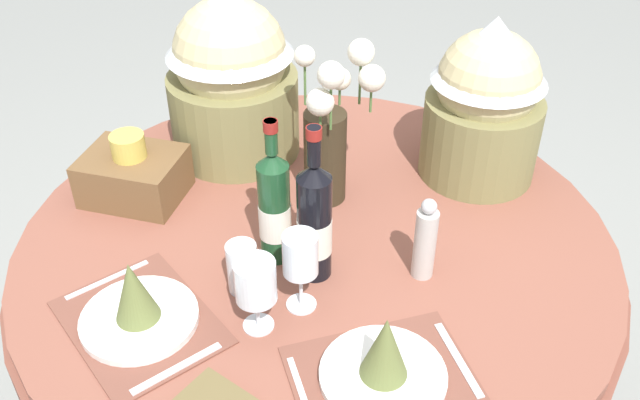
{
  "coord_description": "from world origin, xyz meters",
  "views": [
    {
      "loc": [
        0.35,
        -1.24,
        1.83
      ],
      "look_at": [
        0.0,
        0.03,
        0.85
      ],
      "focal_mm": 39.69,
      "sensor_mm": 36.0,
      "label": 1
    }
  ],
  "objects_px": {
    "tumbler_near_left": "(242,268)",
    "woven_basket_side_left": "(133,174)",
    "flower_vase": "(330,131)",
    "place_setting_left": "(137,306)",
    "dining_table": "(316,279)",
    "wine_glass_left": "(255,282)",
    "wine_bottle_left": "(274,207)",
    "place_setting_right": "(384,363)",
    "gift_tub_back_left": "(231,67)",
    "pepper_mill": "(425,241)",
    "wine_glass_right": "(300,257)",
    "gift_tub_back_right": "(486,95)",
    "wine_bottle_centre": "(314,221)"
  },
  "relations": [
    {
      "from": "gift_tub_back_left",
      "to": "woven_basket_side_left",
      "type": "height_order",
      "value": "gift_tub_back_left"
    },
    {
      "from": "woven_basket_side_left",
      "to": "place_setting_left",
      "type": "bearing_deg",
      "value": -62.07
    },
    {
      "from": "tumbler_near_left",
      "to": "pepper_mill",
      "type": "height_order",
      "value": "pepper_mill"
    },
    {
      "from": "dining_table",
      "to": "gift_tub_back_left",
      "type": "height_order",
      "value": "gift_tub_back_left"
    },
    {
      "from": "place_setting_left",
      "to": "dining_table",
      "type": "bearing_deg",
      "value": 53.43
    },
    {
      "from": "tumbler_near_left",
      "to": "woven_basket_side_left",
      "type": "xyz_separation_m",
      "value": [
        -0.38,
        0.25,
        0.01
      ]
    },
    {
      "from": "wine_bottle_left",
      "to": "pepper_mill",
      "type": "xyz_separation_m",
      "value": [
        0.33,
        0.03,
        -0.04
      ]
    },
    {
      "from": "tumbler_near_left",
      "to": "gift_tub_back_left",
      "type": "distance_m",
      "value": 0.59
    },
    {
      "from": "flower_vase",
      "to": "woven_basket_side_left",
      "type": "distance_m",
      "value": 0.51
    },
    {
      "from": "wine_bottle_centre",
      "to": "pepper_mill",
      "type": "xyz_separation_m",
      "value": [
        0.23,
        0.06,
        -0.05
      ]
    },
    {
      "from": "tumbler_near_left",
      "to": "gift_tub_back_right",
      "type": "distance_m",
      "value": 0.75
    },
    {
      "from": "pepper_mill",
      "to": "gift_tub_back_right",
      "type": "height_order",
      "value": "gift_tub_back_right"
    },
    {
      "from": "place_setting_left",
      "to": "wine_bottle_left",
      "type": "distance_m",
      "value": 0.35
    },
    {
      "from": "flower_vase",
      "to": "gift_tub_back_right",
      "type": "relative_size",
      "value": 0.94
    },
    {
      "from": "tumbler_near_left",
      "to": "woven_basket_side_left",
      "type": "distance_m",
      "value": 0.45
    },
    {
      "from": "wine_bottle_centre",
      "to": "tumbler_near_left",
      "type": "distance_m",
      "value": 0.18
    },
    {
      "from": "wine_bottle_left",
      "to": "wine_glass_right",
      "type": "height_order",
      "value": "wine_bottle_left"
    },
    {
      "from": "flower_vase",
      "to": "wine_glass_left",
      "type": "height_order",
      "value": "flower_vase"
    },
    {
      "from": "tumbler_near_left",
      "to": "pepper_mill",
      "type": "distance_m",
      "value": 0.39
    },
    {
      "from": "tumbler_near_left",
      "to": "pepper_mill",
      "type": "bearing_deg",
      "value": 22.18
    },
    {
      "from": "place_setting_right",
      "to": "pepper_mill",
      "type": "relative_size",
      "value": 2.1
    },
    {
      "from": "woven_basket_side_left",
      "to": "flower_vase",
      "type": "bearing_deg",
      "value": 14.72
    },
    {
      "from": "place_setting_right",
      "to": "gift_tub_back_left",
      "type": "xyz_separation_m",
      "value": [
        -0.55,
        0.68,
        0.2
      ]
    },
    {
      "from": "dining_table",
      "to": "wine_glass_right",
      "type": "height_order",
      "value": "wine_glass_right"
    },
    {
      "from": "tumbler_near_left",
      "to": "gift_tub_back_right",
      "type": "relative_size",
      "value": 0.27
    },
    {
      "from": "wine_glass_left",
      "to": "tumbler_near_left",
      "type": "height_order",
      "value": "wine_glass_left"
    },
    {
      "from": "place_setting_left",
      "to": "wine_glass_left",
      "type": "height_order",
      "value": "wine_glass_left"
    },
    {
      "from": "flower_vase",
      "to": "woven_basket_side_left",
      "type": "xyz_separation_m",
      "value": [
        -0.47,
        -0.12,
        -0.13
      ]
    },
    {
      "from": "place_setting_right",
      "to": "gift_tub_back_right",
      "type": "height_order",
      "value": "gift_tub_back_right"
    },
    {
      "from": "flower_vase",
      "to": "gift_tub_back_left",
      "type": "bearing_deg",
      "value": 153.86
    },
    {
      "from": "wine_bottle_centre",
      "to": "wine_bottle_left",
      "type": "bearing_deg",
      "value": 162.82
    },
    {
      "from": "dining_table",
      "to": "place_setting_left",
      "type": "distance_m",
      "value": 0.49
    },
    {
      "from": "flower_vase",
      "to": "pepper_mill",
      "type": "distance_m",
      "value": 0.36
    },
    {
      "from": "place_setting_right",
      "to": "tumbler_near_left",
      "type": "distance_m",
      "value": 0.37
    },
    {
      "from": "wine_glass_left",
      "to": "woven_basket_side_left",
      "type": "relative_size",
      "value": 0.71
    },
    {
      "from": "wine_bottle_left",
      "to": "wine_glass_left",
      "type": "bearing_deg",
      "value": -81.36
    },
    {
      "from": "pepper_mill",
      "to": "gift_tub_back_right",
      "type": "distance_m",
      "value": 0.46
    },
    {
      "from": "wine_bottle_left",
      "to": "tumbler_near_left",
      "type": "xyz_separation_m",
      "value": [
        -0.03,
        -0.12,
        -0.08
      ]
    },
    {
      "from": "place_setting_right",
      "to": "gift_tub_back_right",
      "type": "bearing_deg",
      "value": 82.52
    },
    {
      "from": "place_setting_right",
      "to": "tumbler_near_left",
      "type": "relative_size",
      "value": 3.62
    },
    {
      "from": "place_setting_left",
      "to": "woven_basket_side_left",
      "type": "bearing_deg",
      "value": 117.93
    },
    {
      "from": "dining_table",
      "to": "gift_tub_back_left",
      "type": "xyz_separation_m",
      "value": [
        -0.31,
        0.31,
        0.39
      ]
    },
    {
      "from": "wine_glass_left",
      "to": "pepper_mill",
      "type": "xyz_separation_m",
      "value": [
        0.29,
        0.24,
        -0.03
      ]
    },
    {
      "from": "dining_table",
      "to": "pepper_mill",
      "type": "bearing_deg",
      "value": -13.84
    },
    {
      "from": "flower_vase",
      "to": "wine_glass_right",
      "type": "height_order",
      "value": "flower_vase"
    },
    {
      "from": "wine_glass_right",
      "to": "tumbler_near_left",
      "type": "relative_size",
      "value": 1.58
    },
    {
      "from": "wine_bottle_left",
      "to": "woven_basket_side_left",
      "type": "xyz_separation_m",
      "value": [
        -0.41,
        0.13,
        -0.07
      ]
    },
    {
      "from": "place_setting_right",
      "to": "woven_basket_side_left",
      "type": "distance_m",
      "value": 0.83
    },
    {
      "from": "place_setting_left",
      "to": "flower_vase",
      "type": "xyz_separation_m",
      "value": [
        0.26,
        0.52,
        0.15
      ]
    },
    {
      "from": "flower_vase",
      "to": "gift_tub_back_left",
      "type": "height_order",
      "value": "gift_tub_back_left"
    }
  ]
}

